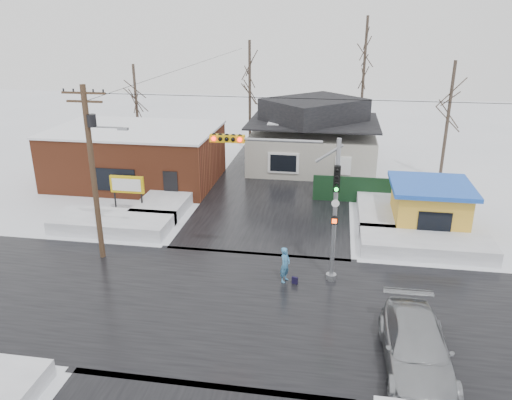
% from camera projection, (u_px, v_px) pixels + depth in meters
% --- Properties ---
extents(ground, '(120.00, 120.00, 0.00)m').
position_uv_depth(ground, '(238.00, 306.00, 22.01)').
color(ground, white).
rests_on(ground, ground).
extents(road_ns, '(10.00, 120.00, 0.02)m').
position_uv_depth(road_ns, '(238.00, 305.00, 22.01)').
color(road_ns, black).
rests_on(road_ns, ground).
extents(road_ew, '(120.00, 10.00, 0.02)m').
position_uv_depth(road_ew, '(238.00, 305.00, 22.01)').
color(road_ew, black).
rests_on(road_ew, ground).
extents(snowbank_nw, '(7.00, 3.00, 0.80)m').
position_uv_depth(snowbank_nw, '(113.00, 223.00, 29.70)').
color(snowbank_nw, white).
rests_on(snowbank_nw, ground).
extents(snowbank_ne, '(7.00, 3.00, 0.80)m').
position_uv_depth(snowbank_ne, '(426.00, 244.00, 26.99)').
color(snowbank_ne, white).
rests_on(snowbank_ne, ground).
extents(snowbank_nside_w, '(3.00, 8.00, 0.80)m').
position_uv_depth(snowbank_nside_w, '(172.00, 197.00, 34.02)').
color(snowbank_nside_w, white).
rests_on(snowbank_nside_w, ground).
extents(snowbank_nside_e, '(3.00, 8.00, 0.80)m').
position_uv_depth(snowbank_nside_e, '(381.00, 209.00, 31.91)').
color(snowbank_nside_e, white).
rests_on(snowbank_nside_e, ground).
extents(traffic_signal, '(6.05, 0.68, 7.00)m').
position_uv_depth(traffic_signal, '(301.00, 190.00, 22.80)').
color(traffic_signal, gray).
rests_on(traffic_signal, ground).
extents(utility_pole, '(3.15, 0.44, 9.00)m').
position_uv_depth(utility_pole, '(93.00, 164.00, 24.65)').
color(utility_pole, '#382619').
rests_on(utility_pole, ground).
extents(brick_building, '(12.20, 8.20, 4.12)m').
position_uv_depth(brick_building, '(136.00, 155.00, 37.73)').
color(brick_building, brown).
rests_on(brick_building, ground).
extents(marquee_sign, '(2.20, 0.21, 2.55)m').
position_uv_depth(marquee_sign, '(127.00, 186.00, 31.47)').
color(marquee_sign, black).
rests_on(marquee_sign, ground).
extents(house, '(10.40, 8.40, 5.76)m').
position_uv_depth(house, '(313.00, 136.00, 41.13)').
color(house, '#ACA89B').
rests_on(house, ground).
extents(kiosk, '(4.60, 4.60, 2.88)m').
position_uv_depth(kiosk, '(429.00, 207.00, 29.31)').
color(kiosk, gold).
rests_on(kiosk, ground).
extents(fence, '(8.00, 0.12, 1.80)m').
position_uv_depth(fence, '(372.00, 191.00, 33.66)').
color(fence, black).
rests_on(fence, ground).
extents(tree_far_left, '(3.00, 3.00, 10.00)m').
position_uv_depth(tree_far_left, '(250.00, 64.00, 43.88)').
color(tree_far_left, '#332821').
rests_on(tree_far_left, ground).
extents(tree_far_mid, '(3.00, 3.00, 12.00)m').
position_uv_depth(tree_far_mid, '(366.00, 45.00, 43.66)').
color(tree_far_mid, '#332821').
rests_on(tree_far_mid, ground).
extents(tree_far_right, '(3.00, 3.00, 9.00)m').
position_uv_depth(tree_far_right, '(452.00, 86.00, 36.20)').
color(tree_far_right, '#332821').
rests_on(tree_far_right, ground).
extents(tree_far_west, '(3.00, 3.00, 8.00)m').
position_uv_depth(tree_far_west, '(135.00, 83.00, 44.09)').
color(tree_far_west, '#332821').
rests_on(tree_far_west, ground).
extents(pedestrian, '(0.62, 0.75, 1.76)m').
position_uv_depth(pedestrian, '(285.00, 265.00, 23.72)').
color(pedestrian, teal).
rests_on(pedestrian, ground).
extents(car, '(2.40, 5.75, 1.66)m').
position_uv_depth(car, '(416.00, 348.00, 17.90)').
color(car, '#9DA0A4').
rests_on(car, ground).
extents(shopping_bag, '(0.30, 0.21, 0.35)m').
position_uv_depth(shopping_bag, '(295.00, 281.00, 23.72)').
color(shopping_bag, black).
rests_on(shopping_bag, ground).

